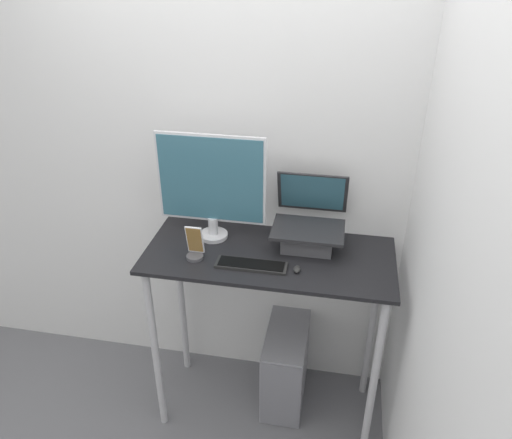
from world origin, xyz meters
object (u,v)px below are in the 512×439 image
(monitor, at_px, (211,185))
(keyboard, at_px, (251,265))
(computer_tower, at_px, (286,365))
(mouse, at_px, (297,269))
(cell_phone, at_px, (195,248))
(laptop, at_px, (308,229))

(monitor, xyz_separation_m, keyboard, (0.24, -0.22, -0.28))
(keyboard, distance_m, computer_tower, 0.85)
(mouse, xyz_separation_m, cell_phone, (-0.48, 0.02, 0.04))
(keyboard, distance_m, mouse, 0.21)
(laptop, height_order, computer_tower, laptop)
(cell_phone, bearing_deg, laptop, 22.26)
(keyboard, bearing_deg, monitor, 136.74)
(mouse, xyz_separation_m, computer_tower, (-0.06, 0.21, -0.82))
(monitor, bearing_deg, keyboard, -43.26)
(laptop, bearing_deg, mouse, -96.23)
(laptop, height_order, mouse, laptop)
(laptop, distance_m, monitor, 0.51)
(laptop, bearing_deg, computer_tower, -165.92)
(cell_phone, distance_m, computer_tower, 0.98)
(laptop, bearing_deg, monitor, -178.75)
(monitor, distance_m, cell_phone, 0.31)
(laptop, distance_m, computer_tower, 0.90)
(mouse, height_order, computer_tower, mouse)
(laptop, relative_size, mouse, 6.65)
(computer_tower, bearing_deg, laptop, 14.08)
(mouse, height_order, cell_phone, cell_phone)
(laptop, relative_size, keyboard, 1.04)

